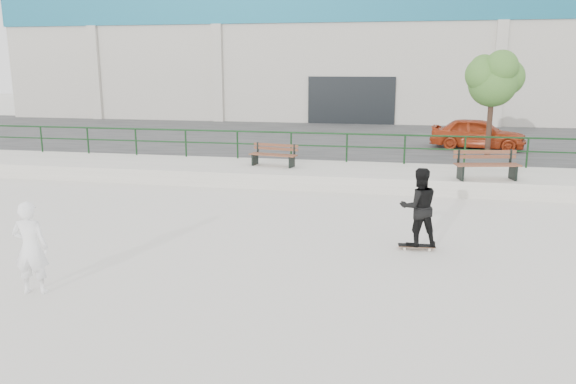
% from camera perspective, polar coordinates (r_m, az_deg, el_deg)
% --- Properties ---
extents(ground, '(120.00, 120.00, 0.00)m').
position_cam_1_polar(ground, '(10.04, -5.82, -9.92)').
color(ground, silver).
rests_on(ground, ground).
extents(ledge, '(30.00, 3.00, 0.50)m').
position_cam_1_polar(ledge, '(18.90, 2.55, 1.77)').
color(ledge, beige).
rests_on(ledge, ground).
extents(parking_strip, '(60.00, 14.00, 0.50)m').
position_cam_1_polar(parking_strip, '(27.23, 5.27, 5.13)').
color(parking_strip, '#303030').
rests_on(parking_strip, ground).
extents(railing, '(28.00, 0.06, 1.03)m').
position_cam_1_polar(railing, '(20.01, 3.14, 5.26)').
color(railing, '#133517').
rests_on(railing, ledge).
extents(commercial_building, '(44.20, 16.33, 8.00)m').
position_cam_1_polar(commercial_building, '(40.93, 7.52, 13.71)').
color(commercial_building, beige).
rests_on(commercial_building, ground).
extents(bench_left, '(1.69, 0.77, 0.75)m').
position_cam_1_polar(bench_left, '(19.08, -1.45, 3.78)').
color(bench_left, '#562E1D').
rests_on(bench_left, ledge).
extents(bench_right, '(1.97, 0.93, 0.88)m').
position_cam_1_polar(bench_right, '(17.82, 19.51, 2.59)').
color(bench_right, '#562E1D').
rests_on(bench_right, ledge).
extents(tree, '(2.19, 1.94, 3.89)m').
position_cam_1_polar(tree, '(22.12, 20.19, 10.87)').
color(tree, '#452C22').
rests_on(tree, parking_strip).
extents(red_car, '(3.92, 2.13, 1.27)m').
position_cam_1_polar(red_car, '(24.22, 18.73, 5.66)').
color(red_car, '#A63414').
rests_on(red_car, parking_strip).
extents(skateboard, '(0.79, 0.26, 0.09)m').
position_cam_1_polar(skateboard, '(12.39, 12.94, -5.36)').
color(skateboard, black).
rests_on(skateboard, ground).
extents(standing_skater, '(0.96, 0.83, 1.68)m').
position_cam_1_polar(standing_skater, '(12.16, 13.14, -1.49)').
color(standing_skater, black).
rests_on(standing_skater, skateboard).
extents(seated_skater, '(0.65, 0.48, 1.64)m').
position_cam_1_polar(seated_skater, '(10.57, -24.69, -5.18)').
color(seated_skater, white).
rests_on(seated_skater, ground).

